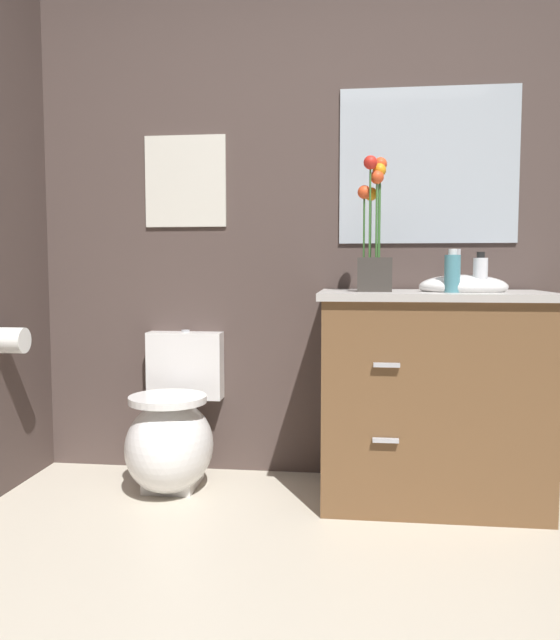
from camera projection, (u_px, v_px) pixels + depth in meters
The scene contains 9 objects.
wall_back at pixel (369, 211), 2.97m from camera, with size 4.28×0.05×2.50m, color #4C3D38.
toilet at pixel (173, 434), 2.86m from camera, with size 0.38×0.59×0.69m.
vanity_cabinet at pixel (432, 394), 2.68m from camera, with size 0.94×0.56×1.07m.
flower_vase at pixel (374, 247), 2.63m from camera, with size 0.14×0.14×0.55m.
soap_bottle at pixel (452, 273), 2.53m from camera, with size 0.06×0.06×0.17m.
lotion_bottle at pixel (480, 274), 2.55m from camera, with size 0.06×0.06×0.16m.
wall_poster at pixel (185, 181), 3.03m from camera, with size 0.39×0.01×0.43m, color silver.
wall_mirror at pixel (428, 166), 2.89m from camera, with size 0.80×0.01×0.70m, color #B2BCC6.
toilet_paper_roll at pixel (13, 340), 2.70m from camera, with size 0.11×0.11×0.11m, color white.
Camera 1 is at (0.15, -1.26, 0.99)m, focal length 35.76 mm.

